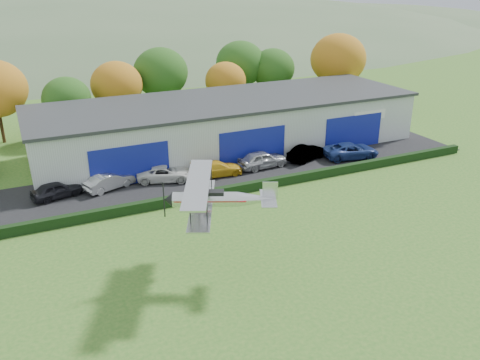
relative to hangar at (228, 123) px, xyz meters
name	(u,v)px	position (x,y,z in m)	size (l,w,h in m)	color
ground	(344,298)	(-5.00, -27.98, -2.66)	(300.00, 300.00, 0.00)	#2F6520
apron	(238,170)	(-2.00, -6.98, -2.63)	(48.00, 9.00, 0.05)	black
hedge	(261,185)	(-2.00, -11.78, -2.26)	(46.00, 0.60, 0.80)	black
hangar	(228,123)	(0.00, 0.00, 0.00)	(40.60, 12.60, 5.30)	#B2B7BC
tree_belt	(155,78)	(-4.15, 12.64, 2.95)	(75.70, 13.22, 10.12)	#3D2614
distant_hills	(50,85)	(-9.38, 112.02, -15.70)	(430.00, 196.00, 56.00)	#4C6642
car_0	(57,190)	(-18.34, -6.34, -1.90)	(1.67, 4.15, 1.42)	black
car_1	(109,181)	(-13.99, -6.33, -1.87)	(1.55, 4.44, 1.46)	silver
car_2	(165,173)	(-9.06, -6.52, -1.91)	(2.29, 4.98, 1.38)	silver
car_3	(217,168)	(-4.32, -7.37, -1.92)	(1.93, 4.76, 1.38)	gold
car_4	(262,159)	(0.43, -7.27, -1.77)	(1.97, 4.90, 1.67)	silver
car_5	(307,153)	(5.52, -7.22, -1.85)	(1.61, 4.61, 1.52)	gray
car_6	(351,151)	(9.85, -8.65, -1.83)	(2.59, 5.61, 1.56)	navy
biplane	(215,198)	(-10.53, -22.21, 2.37)	(6.94, 7.55, 2.90)	silver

